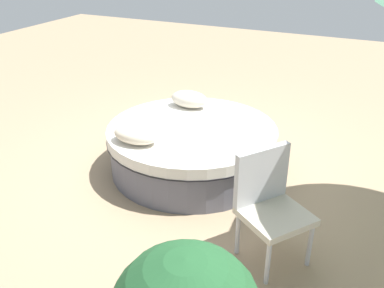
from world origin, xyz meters
TOP-DOWN VIEW (x-y plane):
  - ground_plane at (0.00, 0.00)m, footprint 16.00×16.00m
  - round_bed at (0.00, 0.00)m, footprint 1.97×1.97m
  - throw_pillow_0 at (-0.30, 0.55)m, footprint 0.49×0.29m
  - throw_pillow_1 at (-0.37, -0.61)m, footprint 0.50×0.31m
  - patio_chair at (1.22, -1.08)m, footprint 0.71×0.71m

SIDE VIEW (x-z plane):
  - ground_plane at x=0.00m, z-range 0.00..0.00m
  - round_bed at x=0.00m, z-range 0.01..0.55m
  - patio_chair at x=1.22m, z-range 0.07..1.05m
  - throw_pillow_1 at x=-0.37m, z-range 0.54..0.73m
  - throw_pillow_0 at x=-0.30m, z-range 0.54..0.75m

